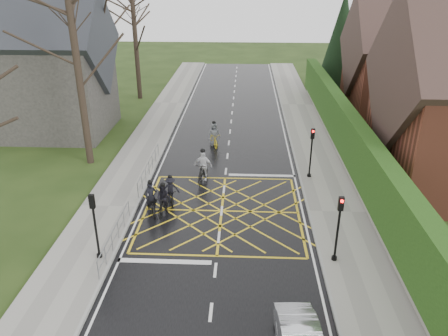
# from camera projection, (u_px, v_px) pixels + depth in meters

# --- Properties ---
(ground) EXTENTS (120.00, 120.00, 0.00)m
(ground) POSITION_uv_depth(u_px,v_px,m) (222.00, 211.00, 22.98)
(ground) COLOR black
(ground) RESTS_ON ground
(road) EXTENTS (9.00, 80.00, 0.01)m
(road) POSITION_uv_depth(u_px,v_px,m) (222.00, 211.00, 22.98)
(road) COLOR black
(road) RESTS_ON ground
(sidewalk_right) EXTENTS (3.00, 80.00, 0.15)m
(sidewalk_right) POSITION_uv_depth(u_px,v_px,m) (337.00, 213.00, 22.69)
(sidewalk_right) COLOR gray
(sidewalk_right) RESTS_ON ground
(sidewalk_left) EXTENTS (3.00, 80.00, 0.15)m
(sidewalk_left) POSITION_uv_depth(u_px,v_px,m) (109.00, 207.00, 23.22)
(sidewalk_left) COLOR gray
(sidewalk_left) RESTS_ON ground
(stone_wall) EXTENTS (0.50, 38.00, 0.70)m
(stone_wall) POSITION_uv_depth(u_px,v_px,m) (347.00, 162.00, 27.96)
(stone_wall) COLOR slate
(stone_wall) RESTS_ON ground
(hedge) EXTENTS (0.90, 38.00, 2.80)m
(hedge) POSITION_uv_depth(u_px,v_px,m) (350.00, 137.00, 27.24)
(hedge) COLOR #15320D
(hedge) RESTS_ON stone_wall
(house_far) EXTENTS (9.80, 8.80, 10.30)m
(house_far) POSITION_uv_depth(u_px,v_px,m) (407.00, 64.00, 36.92)
(house_far) COLOR brown
(house_far) RESTS_ON ground
(conifer) EXTENTS (4.60, 4.60, 10.00)m
(conifer) POSITION_uv_depth(u_px,v_px,m) (341.00, 42.00, 44.12)
(conifer) COLOR black
(conifer) RESTS_ON ground
(church) EXTENTS (8.80, 7.80, 11.00)m
(church) POSITION_uv_depth(u_px,v_px,m) (49.00, 68.00, 32.47)
(church) COLOR #2D2B28
(church) RESTS_ON ground
(tree_near) EXTENTS (9.24, 9.24, 11.44)m
(tree_near) POSITION_uv_depth(u_px,v_px,m) (74.00, 39.00, 25.58)
(tree_near) COLOR black
(tree_near) RESTS_ON ground
(tree_mid) EXTENTS (10.08, 10.08, 12.48)m
(tree_mid) POSITION_uv_depth(u_px,v_px,m) (98.00, 14.00, 32.61)
(tree_mid) COLOR black
(tree_mid) RESTS_ON ground
(tree_far) EXTENTS (8.40, 8.40, 10.40)m
(tree_far) POSITION_uv_depth(u_px,v_px,m) (134.00, 22.00, 40.46)
(tree_far) COLOR black
(tree_far) RESTS_ON ground
(railing_south) EXTENTS (0.05, 5.04, 1.03)m
(railing_south) POSITION_uv_depth(u_px,v_px,m) (115.00, 232.00, 19.68)
(railing_south) COLOR slate
(railing_south) RESTS_ON ground
(railing_north) EXTENTS (0.05, 6.04, 1.03)m
(railing_north) POSITION_uv_depth(u_px,v_px,m) (149.00, 165.00, 26.50)
(railing_north) COLOR slate
(railing_north) RESTS_ON ground
(traffic_light_ne) EXTENTS (0.24, 0.31, 3.21)m
(traffic_light_ne) POSITION_uv_depth(u_px,v_px,m) (311.00, 153.00, 25.89)
(traffic_light_ne) COLOR black
(traffic_light_ne) RESTS_ON ground
(traffic_light_se) EXTENTS (0.24, 0.31, 3.21)m
(traffic_light_se) POSITION_uv_depth(u_px,v_px,m) (338.00, 230.00, 18.25)
(traffic_light_se) COLOR black
(traffic_light_se) RESTS_ON ground
(traffic_light_sw) EXTENTS (0.24, 0.31, 3.21)m
(traffic_light_sw) POSITION_uv_depth(u_px,v_px,m) (96.00, 227.00, 18.43)
(traffic_light_sw) COLOR black
(traffic_light_sw) RESTS_ON ground
(cyclist_rear) EXTENTS (1.36, 2.00, 1.84)m
(cyclist_rear) POSITION_uv_depth(u_px,v_px,m) (151.00, 202.00, 22.63)
(cyclist_rear) COLOR black
(cyclist_rear) RESTS_ON ground
(cyclist_back) EXTENTS (0.84, 1.78, 1.74)m
(cyclist_back) POSITION_uv_depth(u_px,v_px,m) (164.00, 202.00, 22.56)
(cyclist_back) COLOR black
(cyclist_back) RESTS_ON ground
(cyclist_mid) EXTENTS (1.08, 1.76, 1.62)m
(cyclist_mid) POSITION_uv_depth(u_px,v_px,m) (171.00, 192.00, 23.66)
(cyclist_mid) COLOR black
(cyclist_mid) RESTS_ON ground
(cyclist_front) EXTENTS (1.16, 2.10, 2.03)m
(cyclist_front) POSITION_uv_depth(u_px,v_px,m) (203.00, 169.00, 26.07)
(cyclist_front) COLOR black
(cyclist_front) RESTS_ON ground
(cyclist_lead) EXTENTS (1.20, 2.02, 1.86)m
(cyclist_lead) POSITION_uv_depth(u_px,v_px,m) (214.00, 137.00, 31.33)
(cyclist_lead) COLOR gold
(cyclist_lead) RESTS_ON ground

